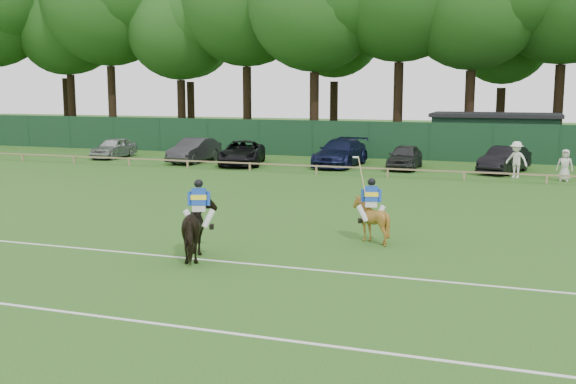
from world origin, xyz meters
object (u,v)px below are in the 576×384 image
at_px(horse_chestnut, 371,220).
at_px(sedan_navy, 340,153).
at_px(estate_black, 504,160).
at_px(spectator_right, 565,165).
at_px(sedan_grey, 194,150).
at_px(suv_black, 242,153).
at_px(sedan_silver, 114,148).
at_px(spectator_left, 516,160).
at_px(utility_shed, 495,135).
at_px(hatch_grey, 405,157).
at_px(horse_dark, 199,229).

bearing_deg(horse_chestnut, sedan_navy, -85.97).
bearing_deg(estate_black, spectator_right, -21.71).
height_order(sedan_grey, suv_black, sedan_grey).
bearing_deg(sedan_grey, sedan_silver, 176.63).
xyz_separation_m(suv_black, spectator_right, (18.54, -1.36, 0.09)).
bearing_deg(horse_chestnut, sedan_grey, -63.20).
distance_m(sedan_navy, spectator_right, 12.86).
bearing_deg(spectator_left, sedan_navy, -169.48).
bearing_deg(sedan_grey, spectator_left, -1.13).
relative_size(sedan_navy, spectator_left, 2.89).
xyz_separation_m(estate_black, utility_shed, (-0.86, 7.97, 0.80)).
height_order(horse_chestnut, sedan_grey, sedan_grey).
distance_m(suv_black, sedan_navy, 6.10).
bearing_deg(utility_shed, hatch_grey, -120.43).
xyz_separation_m(horse_dark, suv_black, (-7.86, 21.69, -0.13)).
bearing_deg(spectator_left, spectator_right, 9.37).
height_order(spectator_right, utility_shed, utility_shed).
xyz_separation_m(horse_dark, horse_chestnut, (4.13, 3.63, -0.16)).
bearing_deg(horse_dark, horse_chestnut, -161.24).
relative_size(spectator_left, spectator_right, 1.18).
bearing_deg(spectator_left, horse_dark, -89.33).
bearing_deg(hatch_grey, sedan_silver, -179.14).
bearing_deg(estate_black, hatch_grey, -159.68).
height_order(spectator_left, spectator_right, spectator_left).
height_order(estate_black, spectator_left, spectator_left).
height_order(horse_chestnut, sedan_silver, horse_chestnut).
xyz_separation_m(sedan_navy, utility_shed, (8.69, 7.92, 0.72)).
xyz_separation_m(horse_dark, spectator_right, (10.67, 20.33, -0.04)).
xyz_separation_m(sedan_grey, utility_shed, (18.09, 8.95, 0.77)).
distance_m(horse_chestnut, sedan_silver, 28.91).
distance_m(horse_dark, spectator_left, 22.46).
bearing_deg(suv_black, spectator_right, -19.29).
xyz_separation_m(suv_black, spectator_left, (16.15, -0.81, 0.24)).
bearing_deg(sedan_grey, utility_shed, 28.39).
bearing_deg(sedan_silver, horse_dark, -53.00).
bearing_deg(horse_chestnut, estate_black, -113.60).
xyz_separation_m(sedan_silver, estate_black, (25.35, 0.37, 0.04)).
bearing_deg(sedan_grey, horse_dark, -60.72).
xyz_separation_m(horse_chestnut, spectator_left, (4.15, 17.25, 0.27)).
bearing_deg(utility_shed, horse_chestnut, -95.56).
xyz_separation_m(horse_dark, estate_black, (7.65, 22.96, -0.13)).
bearing_deg(sedan_navy, utility_shed, 45.43).
height_order(horse_dark, sedan_navy, horse_dark).
xyz_separation_m(horse_chestnut, sedan_navy, (-6.04, 19.37, 0.11)).
bearing_deg(sedan_navy, estate_black, 2.81).
bearing_deg(estate_black, suv_black, -156.03).
distance_m(horse_chestnut, estate_black, 19.64).
bearing_deg(horse_dark, spectator_left, -134.18).
distance_m(sedan_navy, utility_shed, 11.78).
xyz_separation_m(sedan_grey, suv_black, (3.44, -0.28, -0.03)).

